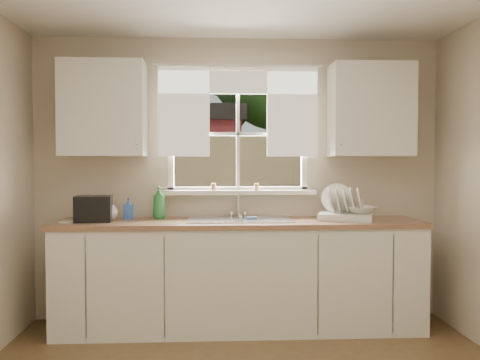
{
  "coord_description": "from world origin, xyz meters",
  "views": [
    {
      "loc": [
        -0.21,
        -2.54,
        1.4
      ],
      "look_at": [
        0.0,
        1.65,
        1.25
      ],
      "focal_mm": 38.0,
      "sensor_mm": 36.0,
      "label": 1
    }
  ],
  "objects_px": {
    "soap_bottle_a": "(159,202)",
    "black_appliance": "(94,209)",
    "dish_rack": "(345,211)",
    "cup": "(94,217)"
  },
  "relations": [
    {
      "from": "soap_bottle_a",
      "to": "black_appliance",
      "type": "xyz_separation_m",
      "value": [
        -0.52,
        -0.17,
        -0.04
      ]
    },
    {
      "from": "dish_rack",
      "to": "soap_bottle_a",
      "type": "distance_m",
      "value": 1.59
    },
    {
      "from": "dish_rack",
      "to": "cup",
      "type": "distance_m",
      "value": 2.08
    },
    {
      "from": "dish_rack",
      "to": "cup",
      "type": "height_order",
      "value": "dish_rack"
    },
    {
      "from": "cup",
      "to": "black_appliance",
      "type": "bearing_deg",
      "value": 126.93
    },
    {
      "from": "black_appliance",
      "to": "soap_bottle_a",
      "type": "bearing_deg",
      "value": 11.92
    },
    {
      "from": "cup",
      "to": "black_appliance",
      "type": "relative_size",
      "value": 0.39
    },
    {
      "from": "dish_rack",
      "to": "soap_bottle_a",
      "type": "bearing_deg",
      "value": 174.17
    },
    {
      "from": "dish_rack",
      "to": "black_appliance",
      "type": "distance_m",
      "value": 2.1
    },
    {
      "from": "dish_rack",
      "to": "black_appliance",
      "type": "bearing_deg",
      "value": -179.84
    }
  ]
}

